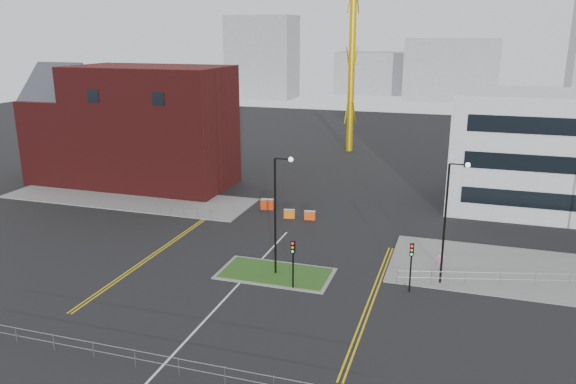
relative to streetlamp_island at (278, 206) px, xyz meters
The scene contains 25 objects.
ground 9.91m from the streetlamp_island, 105.50° to the right, with size 200.00×200.00×0.00m, color black.
pavement_left 26.80m from the streetlamp_island, 147.78° to the left, with size 28.00×8.00×0.12m, color slate.
pavement_right 21.35m from the streetlamp_island, 16.87° to the left, with size 24.00×10.00×0.12m, color slate.
island_kerb 5.38m from the streetlamp_island, behind, with size 8.60×4.60×0.08m, color slate.
grass_island 5.36m from the streetlamp_island, behind, with size 8.00×4.00×0.12m, color #254717.
brick_building 32.20m from the streetlamp_island, 141.56° to the left, with size 24.20×10.07×14.24m.
streetlamp_island is the anchor object (origin of this frame).
streetlamp_right_near 12.17m from the streetlamp_island, ahead, with size 1.46×0.36×9.18m.
traffic_light_island 3.92m from the streetlamp_island, 48.59° to the right, with size 0.28×0.33×3.65m.
traffic_light_right 10.19m from the streetlamp_island, ahead, with size 0.28×0.33×3.65m.
railing_front 14.91m from the streetlamp_island, 99.00° to the right, with size 24.05×0.05×1.10m.
railing_left 17.22m from the streetlamp_island, 142.89° to the left, with size 6.05×0.05×1.10m.
railing_right 19.18m from the streetlamp_island, 10.84° to the left, with size 19.05×5.05×1.10m.
centre_line 8.38m from the streetlamp_island, 110.29° to the right, with size 0.15×30.00×0.01m, color silver.
yellow_left_a 12.61m from the streetlamp_island, 169.89° to the left, with size 0.12×24.00×0.01m, color gold.
yellow_left_b 12.35m from the streetlamp_island, 169.62° to the left, with size 0.12×24.00×0.01m, color gold.
yellow_right_a 9.29m from the streetlamp_island, 15.36° to the right, with size 0.12×20.00×0.01m, color gold.
yellow_right_b 9.53m from the streetlamp_island, 14.78° to the right, with size 0.12×20.00×0.01m, color gold.
skyline_a 119.82m from the streetlamp_island, 110.65° to the left, with size 18.00×12.00×22.00m, color gray.
skyline_b 122.28m from the streetlamp_island, 86.35° to the left, with size 24.00×12.00×16.00m, color gray.
skyline_d 132.40m from the streetlamp_island, 94.43° to the left, with size 30.00×12.00×12.00m, color gray.
pedestrian 13.25m from the streetlamp_island, 20.85° to the left, with size 0.63×0.41×1.72m, color #C6809C.
barrier_left 16.95m from the streetlamp_island, 112.61° to the left, with size 1.38×0.62×1.12m.
barrier_mid 14.09m from the streetlamp_island, 95.10° to the left, with size 1.10×0.47×0.90m.
barrier_right 14.26m from the streetlamp_island, 103.92° to the left, with size 1.12×0.58×0.90m.
Camera 1 is at (14.78, -29.12, 17.71)m, focal length 35.00 mm.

